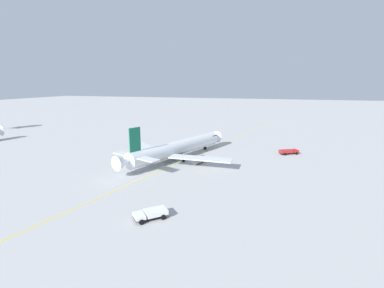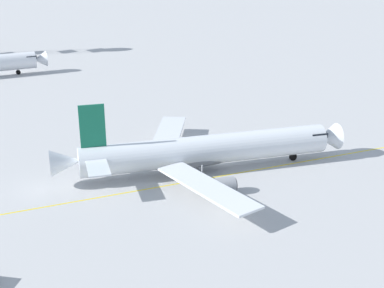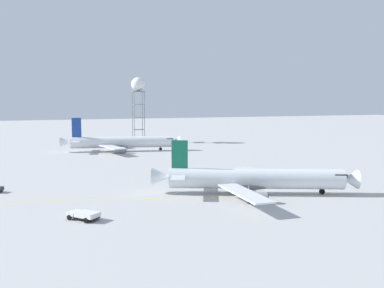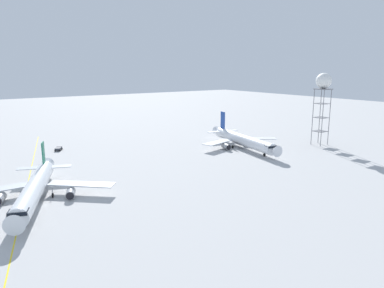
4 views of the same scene
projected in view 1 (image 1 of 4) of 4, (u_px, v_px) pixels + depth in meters
ground_plane at (180, 156)px, 78.52m from camera, size 600.00×600.00×0.00m
airliner_main at (177, 149)px, 74.64m from camera, size 33.08×38.95×10.55m
ops_pickup_truck at (289, 151)px, 79.97m from camera, size 5.82×4.45×1.41m
pushback_tug_truck at (151, 213)px, 41.99m from camera, size 5.33×5.20×1.30m
taxiway_centreline at (195, 156)px, 78.61m from camera, size 43.29×171.80×0.01m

